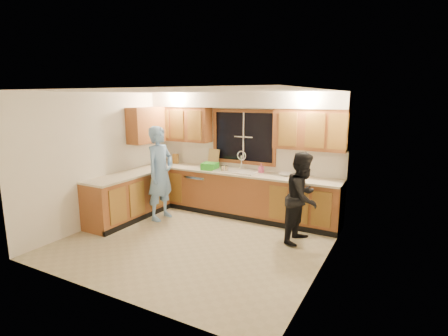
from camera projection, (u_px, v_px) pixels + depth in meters
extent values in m
plane|color=#B7AD8D|center=(195.00, 241.00, 5.93)|extent=(4.20, 4.20, 0.00)
plane|color=white|center=(193.00, 91.00, 5.44)|extent=(4.20, 4.20, 0.00)
plane|color=white|center=(244.00, 153.00, 7.32)|extent=(4.20, 0.00, 4.20)
plane|color=white|center=(102.00, 159.00, 6.66)|extent=(0.00, 3.80, 3.80)
plane|color=white|center=(324.00, 184.00, 4.70)|extent=(0.00, 3.80, 3.80)
cube|color=#9B572D|center=(237.00, 194.00, 7.22)|extent=(4.20, 0.60, 0.88)
cube|color=#9B572D|center=(129.00, 197.00, 6.99)|extent=(0.60, 1.90, 0.88)
cube|color=beige|center=(237.00, 172.00, 7.12)|extent=(4.20, 0.63, 0.04)
cube|color=beige|center=(128.00, 175.00, 6.89)|extent=(0.63, 1.90, 0.04)
cube|color=#9B572D|center=(183.00, 124.00, 7.73)|extent=(1.35, 0.33, 0.75)
cube|color=#9B572D|center=(310.00, 129.00, 6.40)|extent=(1.35, 0.33, 0.75)
cube|color=#9B572D|center=(146.00, 125.00, 7.44)|extent=(0.33, 0.90, 0.75)
cube|color=silver|center=(241.00, 100.00, 6.95)|extent=(4.20, 0.35, 0.30)
cube|color=black|center=(244.00, 137.00, 7.25)|extent=(1.30, 0.01, 1.00)
cube|color=#9B572D|center=(244.00, 111.00, 7.13)|extent=(1.44, 0.03, 0.07)
cube|color=#9B572D|center=(243.00, 162.00, 7.35)|extent=(1.44, 0.03, 0.07)
cube|color=#9B572D|center=(215.00, 135.00, 7.56)|extent=(0.07, 0.03, 1.00)
cube|color=#9B572D|center=(275.00, 139.00, 6.92)|extent=(0.07, 0.03, 1.00)
cube|color=silver|center=(237.00, 171.00, 7.13)|extent=(0.86, 0.52, 0.03)
cube|color=silver|center=(228.00, 174.00, 7.24)|extent=(0.38, 0.42, 0.18)
cube|color=silver|center=(246.00, 176.00, 7.05)|extent=(0.38, 0.42, 0.18)
cylinder|color=silver|center=(241.00, 162.00, 7.27)|extent=(0.04, 0.04, 0.28)
torus|color=silver|center=(242.00, 156.00, 7.24)|extent=(0.21, 0.03, 0.21)
cube|color=white|center=(202.00, 190.00, 7.62)|extent=(0.60, 0.56, 0.82)
cube|color=white|center=(107.00, 204.00, 6.49)|extent=(0.58, 0.75, 0.90)
imported|color=#77A7E2|center=(160.00, 173.00, 6.89)|extent=(0.46, 0.69, 1.86)
imported|color=black|center=(303.00, 198.00, 5.81)|extent=(0.67, 0.81, 1.53)
cube|color=olive|center=(176.00, 159.00, 7.98)|extent=(0.14, 0.13, 0.22)
cube|color=#D7B36E|center=(213.00, 158.00, 7.59)|extent=(0.30, 0.15, 0.38)
cube|color=green|center=(210.00, 166.00, 7.29)|extent=(0.34, 0.32, 0.14)
imported|color=#E3568B|center=(261.00, 168.00, 6.99)|extent=(0.10, 0.11, 0.18)
imported|color=silver|center=(285.00, 174.00, 6.72)|extent=(0.24, 0.24, 0.06)
cylinder|color=#BEAD92|center=(222.00, 169.00, 7.04)|extent=(0.08, 0.08, 0.13)
cylinder|color=#BEAD92|center=(227.00, 169.00, 7.07)|extent=(0.07, 0.07, 0.13)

